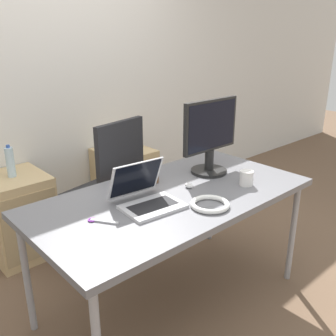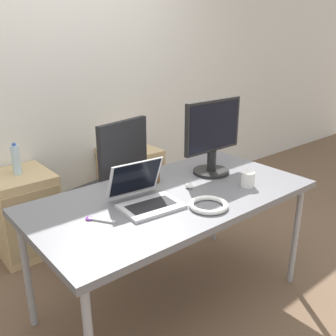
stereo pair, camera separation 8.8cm
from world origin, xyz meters
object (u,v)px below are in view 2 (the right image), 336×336
(office_chair, at_px, (108,205))
(monitor, at_px, (213,137))
(water_bottle, at_px, (16,160))
(cable_coil, at_px, (208,205))
(mouse, at_px, (189,186))
(cabinet_right, at_px, (131,182))
(coffee_cup_brown, at_px, (154,175))
(cabinet_left, at_px, (24,213))
(laptop_center, at_px, (145,196))
(coffee_cup_white, at_px, (248,179))

(office_chair, bearing_deg, monitor, -56.63)
(water_bottle, distance_m, cable_coil, 1.57)
(monitor, bearing_deg, office_chair, 123.37)
(water_bottle, height_order, mouse, water_bottle)
(cabinet_right, height_order, coffee_cup_brown, coffee_cup_brown)
(cabinet_left, height_order, laptop_center, laptop_center)
(coffee_cup_white, xyz_separation_m, coffee_cup_brown, (-0.40, 0.43, 0.00))
(water_bottle, xyz_separation_m, coffee_cup_brown, (0.53, -1.00, 0.05))
(coffee_cup_white, bearing_deg, monitor, 90.82)
(mouse, height_order, coffee_cup_white, coffee_cup_white)
(mouse, bearing_deg, coffee_cup_white, -34.71)
(laptop_center, xyz_separation_m, coffee_cup_white, (0.64, -0.19, -0.00))
(office_chair, xyz_separation_m, cabinet_right, (0.52, 0.46, -0.09))
(laptop_center, height_order, coffee_cup_white, laptop_center)
(laptop_center, bearing_deg, monitor, 10.42)
(cabinet_right, distance_m, water_bottle, 1.10)
(office_chair, height_order, coffee_cup_white, office_chair)
(office_chair, relative_size, cabinet_right, 1.68)
(cabinet_left, relative_size, water_bottle, 2.69)
(cabinet_right, xyz_separation_m, coffee_cup_white, (-0.09, -1.42, 0.49))
(cable_coil, bearing_deg, office_chair, 92.09)
(water_bottle, xyz_separation_m, cable_coil, (0.53, -1.48, 0.01))
(cabinet_left, distance_m, laptop_center, 1.36)
(water_bottle, relative_size, coffee_cup_white, 2.63)
(laptop_center, bearing_deg, cabinet_right, 59.53)
(water_bottle, bearing_deg, cable_coil, -70.36)
(coffee_cup_white, bearing_deg, office_chair, 114.38)
(cabinet_left, distance_m, cable_coil, 1.63)
(cabinet_left, relative_size, coffee_cup_white, 7.07)
(cabinet_left, distance_m, cabinet_right, 1.01)
(coffee_cup_brown, bearing_deg, laptop_center, -135.22)
(cabinet_left, height_order, cabinet_right, same)
(office_chair, relative_size, laptop_center, 3.16)
(coffee_cup_brown, bearing_deg, coffee_cup_white, -46.85)
(water_bottle, bearing_deg, monitor, -50.48)
(mouse, bearing_deg, coffee_cup_brown, 114.79)
(cabinet_right, height_order, monitor, monitor)
(cable_coil, bearing_deg, cabinet_left, 109.67)
(cable_coil, bearing_deg, monitor, 42.62)
(cabinet_left, xyz_separation_m, water_bottle, (-0.00, 0.00, 0.44))
(office_chair, bearing_deg, cabinet_right, 41.54)
(cabinet_right, height_order, coffee_cup_white, coffee_cup_white)
(monitor, xyz_separation_m, coffee_cup_brown, (-0.40, 0.12, -0.20))
(cabinet_right, relative_size, coffee_cup_brown, 6.73)
(office_chair, relative_size, mouse, 19.02)
(office_chair, xyz_separation_m, monitor, (0.43, -0.65, 0.60))
(water_bottle, relative_size, laptop_center, 0.70)
(cabinet_right, bearing_deg, laptop_center, -120.47)
(water_bottle, relative_size, mouse, 4.20)
(cabinet_left, height_order, cable_coil, cable_coil)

